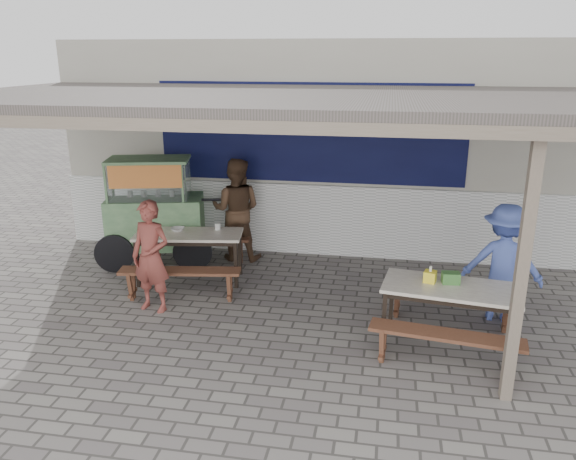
# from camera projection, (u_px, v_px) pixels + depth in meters

# --- Properties ---
(ground) EXTENTS (60.00, 60.00, 0.00)m
(ground) POSITION_uv_depth(u_px,v_px,m) (289.00, 335.00, 6.84)
(ground) COLOR slate
(ground) RESTS_ON ground
(back_wall) EXTENTS (9.00, 1.28, 3.50)m
(back_wall) POSITION_uv_depth(u_px,v_px,m) (325.00, 148.00, 9.68)
(back_wall) COLOR #BAB7A7
(back_wall) RESTS_ON ground
(warung_roof) EXTENTS (9.00, 4.21, 2.81)m
(warung_roof) POSITION_uv_depth(u_px,v_px,m) (303.00, 102.00, 6.86)
(warung_roof) COLOR #534A47
(warung_roof) RESTS_ON ground
(table_left) EXTENTS (1.64, 0.88, 0.75)m
(table_left) POSITION_uv_depth(u_px,v_px,m) (189.00, 238.00, 8.29)
(table_left) COLOR white
(table_left) RESTS_ON ground
(bench_left_street) EXTENTS (1.68, 0.53, 0.45)m
(bench_left_street) POSITION_uv_depth(u_px,v_px,m) (180.00, 277.00, 7.72)
(bench_left_street) COLOR brown
(bench_left_street) RESTS_ON ground
(bench_left_wall) EXTENTS (1.68, 0.53, 0.45)m
(bench_left_wall) POSITION_uv_depth(u_px,v_px,m) (198.00, 244.00, 9.07)
(bench_left_wall) COLOR brown
(bench_left_wall) RESTS_ON ground
(table_right) EXTENTS (1.61, 0.93, 0.75)m
(table_right) POSITION_uv_depth(u_px,v_px,m) (451.00, 292.00, 6.41)
(table_right) COLOR white
(table_right) RESTS_ON ground
(bench_right_street) EXTENTS (1.64, 0.50, 0.45)m
(bench_right_street) POSITION_uv_depth(u_px,v_px,m) (445.00, 342.00, 5.98)
(bench_right_street) COLOR brown
(bench_right_street) RESTS_ON ground
(bench_right_wall) EXTENTS (1.64, 0.50, 0.45)m
(bench_right_wall) POSITION_uv_depth(u_px,v_px,m) (451.00, 299.00, 7.04)
(bench_right_wall) COLOR brown
(bench_right_wall) RESTS_ON ground
(vendor_cart) EXTENTS (2.04, 1.20, 1.72)m
(vendor_cart) POSITION_uv_depth(u_px,v_px,m) (154.00, 207.00, 8.94)
(vendor_cart) COLOR #7DA970
(vendor_cart) RESTS_ON ground
(patron_street_side) EXTENTS (0.61, 0.46, 1.50)m
(patron_street_side) POSITION_uv_depth(u_px,v_px,m) (151.00, 257.00, 7.31)
(patron_street_side) COLOR brown
(patron_street_side) RESTS_ON ground
(patron_wall_side) EXTENTS (0.84, 0.66, 1.69)m
(patron_wall_side) POSITION_uv_depth(u_px,v_px,m) (236.00, 210.00, 9.16)
(patron_wall_side) COLOR #513726
(patron_wall_side) RESTS_ON ground
(patron_right_table) EXTENTS (1.07, 0.72, 1.53)m
(patron_right_table) POSITION_uv_depth(u_px,v_px,m) (503.00, 263.00, 7.06)
(patron_right_table) COLOR #4D63BD
(patron_right_table) RESTS_ON ground
(tissue_box) EXTENTS (0.16, 0.16, 0.13)m
(tissue_box) POSITION_uv_depth(u_px,v_px,m) (430.00, 277.00, 6.49)
(tissue_box) COLOR yellow
(tissue_box) RESTS_ON table_right
(donation_box) EXTENTS (0.21, 0.15, 0.13)m
(donation_box) POSITION_uv_depth(u_px,v_px,m) (451.00, 278.00, 6.45)
(donation_box) COLOR #3E7634
(donation_box) RESTS_ON table_right
(condiment_jar) EXTENTS (0.09, 0.09, 0.10)m
(condiment_jar) POSITION_uv_depth(u_px,v_px,m) (218.00, 226.00, 8.42)
(condiment_jar) COLOR silver
(condiment_jar) RESTS_ON table_left
(condiment_bowl) EXTENTS (0.23, 0.23, 0.05)m
(condiment_bowl) POSITION_uv_depth(u_px,v_px,m) (178.00, 229.00, 8.36)
(condiment_bowl) COLOR silver
(condiment_bowl) RESTS_ON table_left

